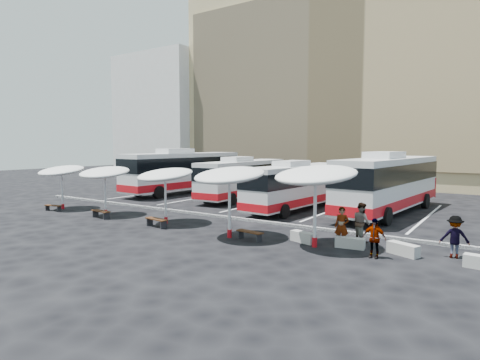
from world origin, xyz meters
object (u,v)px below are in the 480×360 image
Objects in this scene: bus_2 at (298,184)px; conc_bench_0 at (303,237)px; bus_0 at (184,170)px; passenger_0 at (342,226)px; sunshade_3 at (229,175)px; wood_bench_1 at (101,212)px; conc_bench_1 at (350,243)px; conc_bench_2 at (403,249)px; sunshade_1 at (105,173)px; passenger_3 at (454,237)px; passenger_1 at (362,222)px; bus_1 at (243,177)px; sunshade_4 at (316,175)px; wood_bench_0 at (53,206)px; sunshade_2 at (165,175)px; wood_bench_2 at (156,221)px; bus_3 at (389,182)px; wood_bench_3 at (250,233)px; sunshade_0 at (62,171)px; passenger_2 at (374,238)px.

bus_2 is 9.91m from conc_bench_0.
bus_0 reaches higher than passenger_0.
wood_bench_1 is at bearing -178.73° from sunshade_3.
conc_bench_1 is 0.95× the size of conc_bench_2.
sunshade_1 is 20.21m from passenger_3.
passenger_0 is at bearing -48.77° from bus_2.
conc_bench_2 is 0.70× the size of passenger_1.
bus_1 is at bearing 120.96° from sunshade_3.
sunshade_4 is 19.36m from wood_bench_0.
sunshade_2 is at bearing -48.97° from bus_0.
bus_2 reaches higher than passenger_0.
sunshade_2 is 2.13× the size of wood_bench_2.
passenger_1 is at bearing 7.48° from sunshade_1.
sunshade_3 is 4.62m from conc_bench_0.
conc_bench_1 is at bearing -0.86° from passenger_3.
bus_3 reaches higher than bus_2.
conc_bench_0 reaches higher than wood_bench_3.
sunshade_0 is at bearing -177.67° from conc_bench_2.
wood_bench_2 is 1.10× the size of wood_bench_3.
sunshade_1 reaches higher than passenger_3.
sunshade_1 reaches higher than conc_bench_0.
passenger_0 reaches higher than wood_bench_2.
passenger_2 is at bearing -0.77° from sunshade_1.
wood_bench_3 is 1.17× the size of conc_bench_1.
sunshade_2 is at bearing 107.44° from wood_bench_2.
sunshade_4 reaches higher than wood_bench_1.
conc_bench_2 is (4.41, 0.30, 0.00)m from conc_bench_0.
conc_bench_1 is at bearing -47.49° from bus_2.
passenger_2 is (2.23, -11.45, -1.31)m from bus_3.
bus_1 is 18.83m from passenger_2.
wood_bench_0 is at bearing -175.32° from conc_bench_0.
conc_bench_1 is 2.22m from conc_bench_2.
bus_0 is 21.51m from conc_bench_0.
sunshade_3 is 5.83m from passenger_0.
bus_0 is 9.81× the size of wood_bench_0.
conc_bench_1 is 1.56m from passenger_1.
passenger_3 is at bearing 7.14° from wood_bench_1.
conc_bench_0 is (13.23, 1.39, -0.12)m from wood_bench_1.
bus_0 is 22.71m from passenger_0.
passenger_1 is (13.19, -9.72, -0.90)m from bus_1.
bus_2 is 13.18m from sunshade_1.
conc_bench_2 is at bearing -38.95° from bus_2.
conc_bench_0 is at bearing -175.31° from conc_bench_1.
sunshade_2 is at bearing 1.75° from sunshade_0.
sunshade_2 is 2.60× the size of conc_bench_2.
bus_2 is 10.11m from wood_bench_3.
bus_1 is 2.67× the size of sunshade_4.
bus_2 is 10.40m from passenger_0.
wood_bench_1 is at bearing -174.51° from conc_bench_2.
wood_bench_3 is 5.84m from passenger_2.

